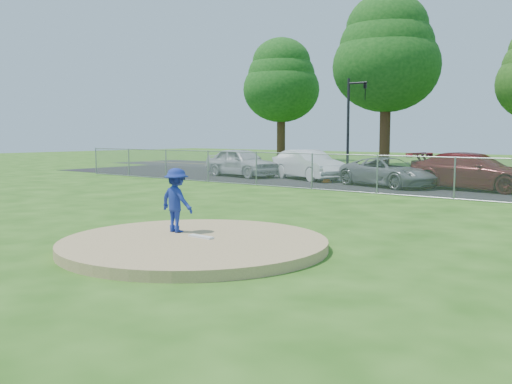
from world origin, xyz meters
The scene contains 14 objects.
ground centered at (0.00, 10.00, 0.00)m, with size 120.00×120.00×0.00m, color #225011.
pitchers_mound centered at (0.00, 0.00, 0.10)m, with size 5.40×5.40×0.20m, color tan.
pitching_rubber centered at (0.00, 0.20, 0.22)m, with size 0.60×0.15×0.04m, color white.
chain_link_fence centered at (0.00, 12.00, 0.75)m, with size 40.00×0.06×1.50m, color gray.
parking_lot centered at (0.00, 16.50, 0.01)m, with size 50.00×8.00×0.01m, color black.
tree_far_left centered at (-22.00, 33.00, 7.06)m, with size 6.72×6.72×10.74m.
tree_left centered at (-11.00, 31.00, 8.24)m, with size 7.84×7.84×12.53m.
traffic_signal_left centered at (-8.76, 22.00, 3.36)m, with size 1.28×0.20×5.60m.
pitcher centered at (-0.90, 0.38, 0.89)m, with size 0.90×0.51×1.39m, color navy.
traffic_cone centered at (-6.32, 15.31, 0.40)m, with size 0.40×0.40×0.77m, color #ED600C.
parked_car_silver centered at (-12.04, 15.73, 0.79)m, with size 1.85×4.60×1.57m, color silver.
parked_car_white centered at (-7.98, 16.20, 0.77)m, with size 1.60×4.58×1.51m, color white.
parked_car_gray centered at (-3.05, 15.16, 0.65)m, with size 2.12×4.61×1.28m, color slate.
parked_car_darkred centered at (0.41, 15.90, 0.78)m, with size 2.16×5.32×1.55m, color #5A1617.
Camera 1 is at (8.08, -8.08, 2.31)m, focal length 40.00 mm.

